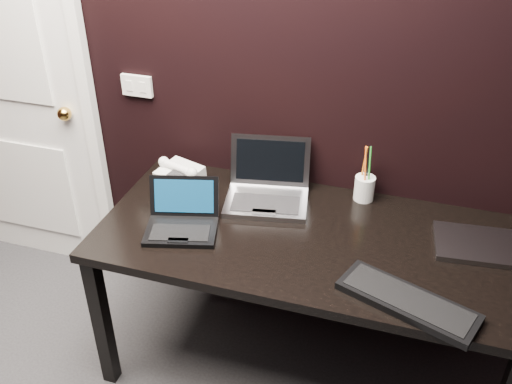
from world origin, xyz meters
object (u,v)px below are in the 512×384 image
(desk, at_px, (307,250))
(ext_keyboard, at_px, (407,301))
(desk_phone, at_px, (179,173))
(mobile_phone, at_px, (162,188))
(closed_laptop, at_px, (479,245))
(netbook, at_px, (182,221))
(pen_cup, at_px, (364,187))
(silver_laptop, at_px, (267,191))
(door, at_px, (6,84))

(desk, xyz_separation_m, ext_keyboard, (0.42, -0.29, 0.09))
(ext_keyboard, relative_size, desk_phone, 2.19)
(mobile_phone, bearing_deg, closed_laptop, 0.68)
(netbook, bearing_deg, mobile_phone, 131.54)
(netbook, relative_size, ext_keyboard, 0.67)
(ext_keyboard, bearing_deg, closed_laptop, 59.65)
(netbook, xyz_separation_m, pen_cup, (0.67, 0.44, 0.02))
(netbook, xyz_separation_m, silver_laptop, (0.27, 0.31, 0.01))
(pen_cup, bearing_deg, ext_keyboard, -68.78)
(desk, relative_size, pen_cup, 6.53)
(door, xyz_separation_m, desk, (1.65, -0.38, -0.38))
(closed_laptop, xyz_separation_m, pen_cup, (-0.48, 0.22, 0.05))
(door, xyz_separation_m, silver_laptop, (1.42, -0.17, -0.26))
(netbook, bearing_deg, silver_laptop, 49.09)
(desk, height_order, mobile_phone, mobile_phone)
(silver_laptop, height_order, pen_cup, pen_cup)
(door, relative_size, closed_laptop, 6.02)
(desk, relative_size, desk_phone, 7.35)
(desk, xyz_separation_m, silver_laptop, (-0.23, 0.20, 0.12))
(closed_laptop, bearing_deg, desk_phone, 175.10)
(door, bearing_deg, desk_phone, -8.25)
(ext_keyboard, xyz_separation_m, pen_cup, (-0.24, 0.62, 0.05))
(desk_phone, bearing_deg, door, 171.75)
(desk_phone, relative_size, pen_cup, 0.89)
(closed_laptop, bearing_deg, mobile_phone, -179.32)
(desk_phone, bearing_deg, mobile_phone, -101.39)
(door, xyz_separation_m, desk_phone, (0.98, -0.14, -0.26))
(door, bearing_deg, ext_keyboard, -17.85)
(mobile_phone, bearing_deg, silver_laptop, 12.22)
(door, bearing_deg, netbook, -22.89)
(silver_laptop, height_order, closed_laptop, silver_laptop)
(netbook, bearing_deg, pen_cup, 33.33)
(ext_keyboard, bearing_deg, netbook, 168.88)
(silver_laptop, distance_m, mobile_phone, 0.47)
(pen_cup, bearing_deg, silver_laptop, -161.95)
(ext_keyboard, bearing_deg, desk, 145.13)
(desk, height_order, ext_keyboard, ext_keyboard)
(closed_laptop, bearing_deg, silver_laptop, 174.63)
(silver_laptop, height_order, desk_phone, silver_laptop)
(closed_laptop, distance_m, pen_cup, 0.53)
(netbook, xyz_separation_m, ext_keyboard, (0.92, -0.18, -0.02))
(desk, bearing_deg, silver_laptop, 138.77)
(ext_keyboard, bearing_deg, silver_laptop, 142.73)
(pen_cup, bearing_deg, mobile_phone, -165.01)
(desk, relative_size, closed_laptop, 4.78)
(netbook, xyz_separation_m, closed_laptop, (1.16, 0.23, -0.03))
(closed_laptop, xyz_separation_m, mobile_phone, (-1.34, -0.02, 0.02))
(netbook, relative_size, mobile_phone, 3.71)
(silver_laptop, relative_size, mobile_phone, 4.42)
(ext_keyboard, height_order, mobile_phone, mobile_phone)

